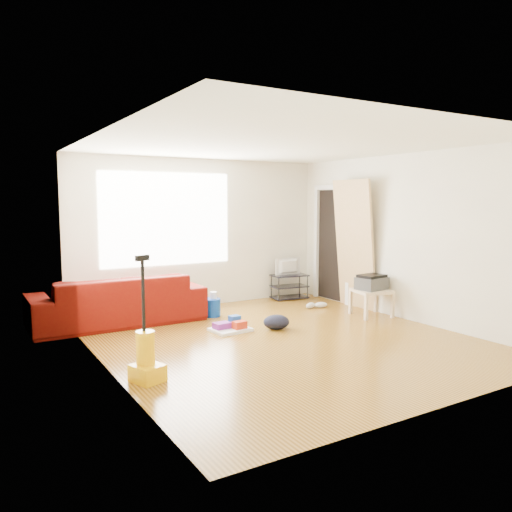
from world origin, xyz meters
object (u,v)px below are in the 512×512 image
side_table (371,294)px  vacuum (146,358)px  tv_stand (289,286)px  backpack (276,329)px  sofa (119,324)px  bucket (212,316)px  cleaning_tray (231,327)px

side_table → vacuum: bearing=-166.5°
tv_stand → backpack: size_ratio=1.87×
sofa → side_table: (3.54, -1.54, 0.35)m
tv_stand → side_table: (0.30, -1.81, 0.12)m
sofa → tv_stand: tv_stand is taller
side_table → bucket: size_ratio=2.21×
sofa → vacuum: (-0.41, -2.48, 0.23)m
bucket → backpack: (0.43, -1.19, 0.00)m
sofa → side_table: size_ratio=4.04×
vacuum → side_table: bearing=-5.9°
backpack → vacuum: vacuum is taller
sofa → backpack: size_ratio=6.62×
side_table → cleaning_tray: 2.36m
side_table → backpack: side_table is taller
cleaning_tray → vacuum: size_ratio=0.43×
vacuum → tv_stand: bearing=17.7°
cleaning_tray → vacuum: bearing=-142.0°
vacuum → sofa: bearing=61.2°
side_table → cleaning_tray: side_table is taller
side_table → sofa: bearing=156.5°
bucket → cleaning_tray: cleaning_tray is taller
sofa → backpack: sofa is taller
sofa → vacuum: size_ratio=1.95×
vacuum → backpack: bearing=5.3°
side_table → backpack: bearing=177.5°
side_table → backpack: 1.76m
bucket → vacuum: 2.86m
backpack → side_table: bearing=16.0°
side_table → bucket: 2.52m
side_table → cleaning_tray: (-2.31, 0.33, -0.30)m
tv_stand → bucket: 1.94m
cleaning_tray → tv_stand: bearing=36.2°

